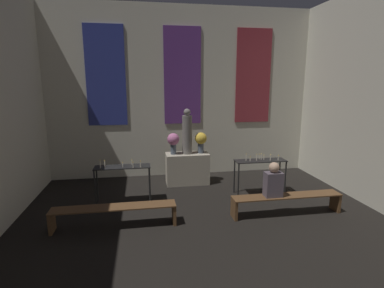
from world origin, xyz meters
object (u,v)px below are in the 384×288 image
pew_back_left (114,212)px  candle_rack_left (123,172)px  altar (187,168)px  pew_back_right (287,200)px  flower_vase_left (173,141)px  statue (187,133)px  person_seated (273,181)px  candle_rack_right (260,165)px  flower_vase_right (201,140)px

pew_back_left → candle_rack_left: bearing=85.4°
altar → pew_back_right: (1.79, -2.36, -0.10)m
flower_vase_left → pew_back_right: 3.33m
statue → candle_rack_left: statue is taller
pew_back_left → pew_back_right: same height
statue → candle_rack_left: bearing=-147.0°
altar → flower_vase_left: size_ratio=2.03×
pew_back_right → person_seated: (-0.33, 0.00, 0.43)m
candle_rack_right → pew_back_left: bearing=-160.1°
statue → altar: bearing=0.0°
candle_rack_left → person_seated: person_seated is taller
person_seated → pew_back_right: bearing=-0.0°
flower_vase_left → candle_rack_right: (2.07, -1.10, -0.48)m
candle_rack_right → person_seated: bearing=-100.1°
flower_vase_left → statue: bearing=0.0°
statue → flower_vase_left: size_ratio=2.13×
flower_vase_right → person_seated: flower_vase_right is taller
candle_rack_left → statue: bearing=33.0°
statue → pew_back_right: bearing=-52.8°
pew_back_right → person_seated: person_seated is taller
altar → person_seated: (1.46, -2.36, 0.33)m
pew_back_right → flower_vase_left: bearing=132.7°
statue → flower_vase_left: 0.43m
candle_rack_left → candle_rack_right: (3.38, 0.00, 0.00)m
altar → candle_rack_left: 2.04m
statue → pew_back_right: size_ratio=0.52×
flower_vase_right → candle_rack_right: size_ratio=0.45×
statue → pew_back_left: size_ratio=0.52×
candle_rack_right → candle_rack_left: bearing=-180.0°
flower_vase_right → candle_rack_right: bearing=-40.0°
candle_rack_right → pew_back_right: candle_rack_right is taller
candle_rack_right → altar: bearing=147.0°
pew_back_right → flower_vase_right: bearing=120.9°
statue → pew_back_right: 3.16m
flower_vase_left → person_seated: (1.85, -2.36, -0.46)m
candle_rack_right → flower_vase_left: bearing=152.1°
flower_vase_right → pew_back_left: size_ratio=0.24×
statue → flower_vase_right: (0.38, 0.00, -0.21)m
candle_rack_left → person_seated: 3.40m
flower_vase_left → pew_back_left: bearing=-120.9°
pew_back_left → person_seated: 3.29m
candle_rack_left → candle_rack_right: size_ratio=1.00×
flower_vase_right → pew_back_left: flower_vase_right is taller
altar → statue: (0.00, 0.00, 1.00)m
altar → candle_rack_left: candle_rack_left is taller
altar → pew_back_right: size_ratio=0.49×
flower_vase_left → pew_back_right: size_ratio=0.24×
flower_vase_right → pew_back_left: 3.33m
flower_vase_left → candle_rack_right: size_ratio=0.45×
pew_back_right → altar: bearing=127.2°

